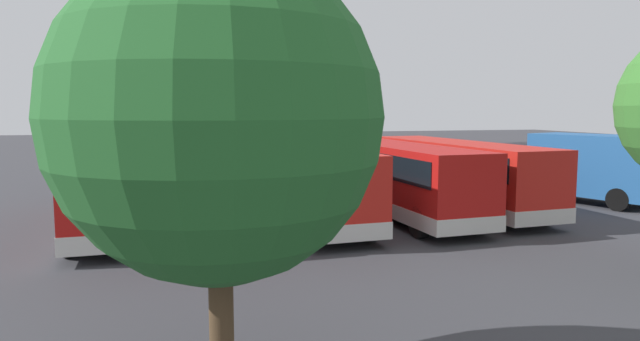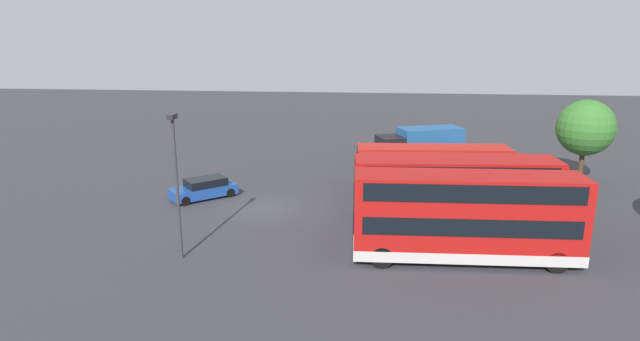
# 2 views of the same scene
# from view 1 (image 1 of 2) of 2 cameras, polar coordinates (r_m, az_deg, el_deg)

# --- Properties ---
(ground_plane) EXTENTS (140.00, 140.00, 0.00)m
(ground_plane) POSITION_cam_1_polar(r_m,az_deg,el_deg) (34.37, -6.20, -1.04)
(ground_plane) COLOR #38383D
(bus_single_deck_near_end) EXTENTS (3.34, 11.62, 2.95)m
(bus_single_deck_near_end) POSITION_cam_1_polar(r_m,az_deg,el_deg) (25.29, 13.82, -0.13)
(bus_single_deck_near_end) COLOR red
(bus_single_deck_near_end) RESTS_ON ground
(bus_single_deck_second) EXTENTS (3.32, 11.84, 2.95)m
(bus_single_deck_second) POSITION_cam_1_polar(r_m,az_deg,el_deg) (23.47, 7.50, -0.49)
(bus_single_deck_second) COLOR #B71411
(bus_single_deck_second) RESTS_ON ground
(bus_single_deck_third) EXTENTS (3.21, 11.80, 2.95)m
(bus_single_deck_third) POSITION_cam_1_polar(r_m,az_deg,el_deg) (22.30, -1.93, -0.80)
(bus_single_deck_third) COLOR red
(bus_single_deck_third) RESTS_ON ground
(bus_double_decker_fourth) EXTENTS (3.39, 11.43, 4.55)m
(bus_double_decker_fourth) POSITION_cam_1_polar(r_m,az_deg,el_deg) (22.06, -11.43, 1.16)
(bus_double_decker_fourth) COLOR #B71411
(bus_double_decker_fourth) RESTS_ON ground
(bus_double_decker_fifth) EXTENTS (3.01, 11.41, 4.55)m
(bus_double_decker_fifth) POSITION_cam_1_polar(r_m,az_deg,el_deg) (21.98, -20.27, 0.88)
(bus_double_decker_fifth) COLOR #B71411
(bus_double_decker_fifth) RESTS_ON ground
(box_truck_blue) EXTENTS (4.96, 7.90, 3.20)m
(box_truck_blue) POSITION_cam_1_polar(r_m,az_deg,el_deg) (29.26, 24.89, 0.48)
(box_truck_blue) COLOR #235999
(box_truck_blue) RESTS_ON ground
(car_hatchback_silver) EXTENTS (4.34, 4.58, 1.43)m
(car_hatchback_silver) POSITION_cam_1_polar(r_m,az_deg,el_deg) (39.07, -4.68, 0.89)
(car_hatchback_silver) COLOR #1E479E
(car_hatchback_silver) RESTS_ON ground
(lamp_post_tall) EXTENTS (0.70, 0.30, 7.50)m
(lamp_post_tall) POSITION_cam_1_polar(r_m,az_deg,el_deg) (36.41, -20.11, 6.00)
(lamp_post_tall) COLOR #38383D
(lamp_post_tall) RESTS_ON ground
(tree_leftmost) EXTENTS (4.70, 4.70, 6.62)m
(tree_leftmost) POSITION_cam_1_polar(r_m,az_deg,el_deg) (7.94, -10.49, 5.33)
(tree_leftmost) COLOR #4C3823
(tree_leftmost) RESTS_ON ground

